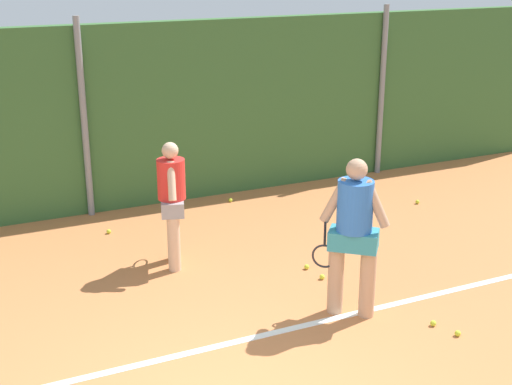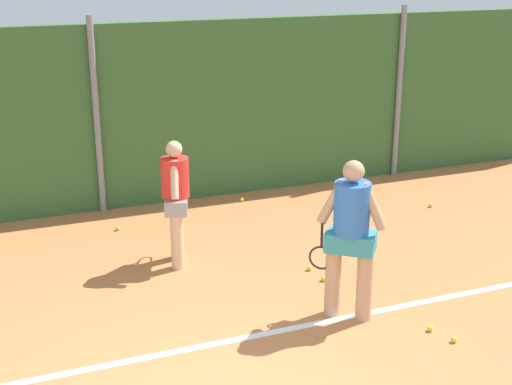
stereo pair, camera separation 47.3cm
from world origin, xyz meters
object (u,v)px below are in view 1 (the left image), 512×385
Objects in this scene: tennis_ball_1 at (458,333)px; tennis_ball_8 at (109,231)px; tennis_ball_7 at (417,202)px; tennis_ball_6 at (322,277)px; player_midcourt at (172,198)px; tennis_ball_4 at (307,267)px; tennis_ball_0 at (230,200)px; player_foreground_near at (354,230)px; tennis_ball_3 at (433,323)px.

tennis_ball_1 and tennis_ball_8 have the same top height.
tennis_ball_7 is at bearing 58.91° from tennis_ball_1.
player_midcourt is at bearing 142.16° from tennis_ball_6.
tennis_ball_8 is (-2.09, 2.64, 0.00)m from tennis_ball_6.
tennis_ball_7 is at bearing 26.98° from tennis_ball_4.
tennis_ball_7 is (2.18, 3.62, 0.00)m from tennis_ball_1.
tennis_ball_0 is at bearing 88.79° from tennis_ball_6.
tennis_ball_1 is (0.79, -0.92, -1.00)m from player_foreground_near.
player_midcourt is at bearing -16.81° from player_foreground_near.
player_midcourt is 25.32× the size of tennis_ball_0.
tennis_ball_4 is 1.00× the size of tennis_ball_7.
tennis_ball_1 is 1.00× the size of tennis_ball_3.
tennis_ball_6 is at bearing -59.96° from player_foreground_near.
player_midcourt is at bearing 150.49° from tennis_ball_4.
player_midcourt reaches higher than tennis_ball_4.
tennis_ball_3 is (0.69, -0.64, -1.00)m from player_foreground_near.
tennis_ball_7 is at bearing -65.65° from player_midcourt.
tennis_ball_4 is (1.52, -0.86, -0.90)m from player_midcourt.
tennis_ball_0 and tennis_ball_6 have the same top height.
tennis_ball_4 is at bearing -92.03° from tennis_ball_0.
tennis_ball_3 is 4.93m from tennis_ball_8.
player_foreground_near is at bearing -61.30° from tennis_ball_8.
player_midcourt is 25.32× the size of tennis_ball_1.
player_midcourt is 25.32× the size of tennis_ball_4.
tennis_ball_1 is at bearing -70.77° from tennis_ball_6.
tennis_ball_0 is 4.72m from tennis_ball_3.
tennis_ball_8 is (-2.73, 4.46, 0.00)m from tennis_ball_1.
tennis_ball_0 is 3.07m from tennis_ball_7.
player_midcourt is at bearing 127.26° from tennis_ball_3.
tennis_ball_0 is (1.62, 1.95, -0.90)m from player_midcourt.
tennis_ball_4 is (-0.67, 2.17, 0.00)m from tennis_ball_1.
tennis_ball_4 is at bearing -102.88° from player_midcourt.
tennis_ball_6 and tennis_ball_8 have the same top height.
tennis_ball_8 is at bearing 131.92° from tennis_ball_4.
tennis_ball_6 is 3.35m from tennis_ball_7.
tennis_ball_7 is (4.37, 0.59, -0.90)m from player_midcourt.
tennis_ball_6 and tennis_ball_7 have the same top height.
tennis_ball_1 is at bearing 170.10° from player_foreground_near.
player_foreground_near is 1.60m from tennis_ball_4.
player_midcourt is 25.32× the size of tennis_ball_7.
player_midcourt is 25.32× the size of tennis_ball_8.
player_foreground_near reaches higher than tennis_ball_8.
player_foreground_near is 27.92× the size of tennis_ball_4.
tennis_ball_0 and tennis_ball_4 have the same top height.
tennis_ball_1 is at bearing -127.52° from player_midcourt.
tennis_ball_6 is (0.15, 0.90, -1.00)m from player_foreground_near.
tennis_ball_0 and tennis_ball_7 have the same top height.
tennis_ball_1 is 1.00× the size of tennis_ball_4.
player_foreground_near is at bearing -99.55° from tennis_ball_6.
tennis_ball_1 is (0.57, -4.98, 0.00)m from tennis_ball_0.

